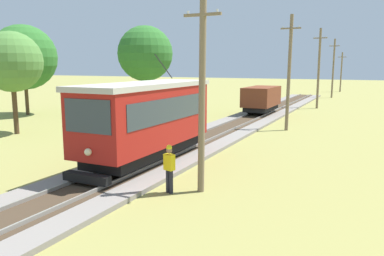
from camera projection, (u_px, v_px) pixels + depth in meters
red_tram at (147, 118)px, 17.48m from camera, size 2.60×8.54×4.79m
freight_car at (261, 99)px, 34.91m from camera, size 2.40×5.20×2.31m
utility_pole_near_tram at (202, 91)px, 13.56m from camera, size 1.40×0.40×7.18m
utility_pole_mid at (289, 72)px, 26.77m from camera, size 1.40×0.64×8.07m
utility_pole_far at (319, 68)px, 40.23m from camera, size 1.40×0.37×8.38m
utility_pole_distant at (333, 68)px, 53.48m from camera, size 1.40×0.38×8.19m
utility_pole_horizon at (341, 72)px, 65.87m from camera, size 1.40×0.41×6.75m
second_worker at (169, 167)px, 13.76m from camera, size 0.43×0.34×1.78m
tree_left_near at (145, 54)px, 35.16m from camera, size 5.08×5.08×8.18m
tree_right_near at (12, 62)px, 25.08m from camera, size 3.98×3.98×6.80m
tree_left_far at (24, 57)px, 34.83m from camera, size 5.89×5.89×8.23m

